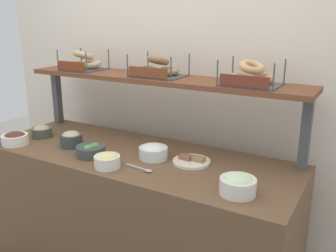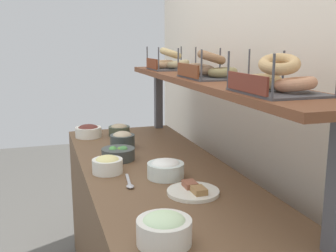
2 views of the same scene
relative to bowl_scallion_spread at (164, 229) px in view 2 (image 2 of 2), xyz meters
name	(u,v)px [view 2 (image 2 of 2)]	position (x,y,z in m)	size (l,w,h in m)	color
back_wall	(262,93)	(-0.71, 0.73, 0.30)	(3.13, 0.06, 2.40)	white
deli_counter	(158,249)	(-0.71, 0.18, -0.47)	(1.93, 0.70, 0.85)	brown
shelf_riser_left	(158,100)	(-1.61, 0.45, 0.15)	(0.05, 0.05, 0.40)	#4C4C51
upper_shelf	(211,81)	(-0.71, 0.45, 0.37)	(1.89, 0.32, 0.03)	brown
bowl_scallion_spread	(164,229)	(0.00, 0.00, 0.00)	(0.17, 0.17, 0.10)	white
bowl_tuna_salad	(122,140)	(-1.14, 0.10, 0.00)	(0.14, 0.14, 0.10)	#3A4341
bowl_cream_cheese	(166,168)	(-0.58, 0.19, -0.01)	(0.17, 0.17, 0.09)	white
bowl_egg_salad	(107,164)	(-0.72, -0.06, -0.01)	(0.14, 0.14, 0.08)	white
bowl_hummus	(119,130)	(-1.45, 0.14, -0.01)	(0.14, 0.14, 0.08)	#45503C
bowl_veggie_mix	(118,153)	(-0.91, 0.03, -0.01)	(0.17, 0.17, 0.08)	#3F4542
bowl_chocolate_spread	(88,131)	(-1.47, -0.06, -0.01)	(0.17, 0.17, 0.08)	white
serving_plate_white	(193,191)	(-0.35, 0.23, -0.04)	(0.21, 0.21, 0.04)	white
serving_spoon_near_plate	(129,183)	(-0.53, 0.01, -0.04)	(0.18, 0.04, 0.01)	#B7B7BC
bagel_basket_plain	(170,62)	(-1.31, 0.44, 0.43)	(0.29, 0.26, 0.14)	#4C4C51
bagel_basket_everything	(211,69)	(-0.70, 0.45, 0.43)	(0.32, 0.26, 0.14)	#4C4C51
bagel_basket_sesame	(277,80)	(-0.11, 0.44, 0.43)	(0.31, 0.27, 0.14)	#4C4C51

